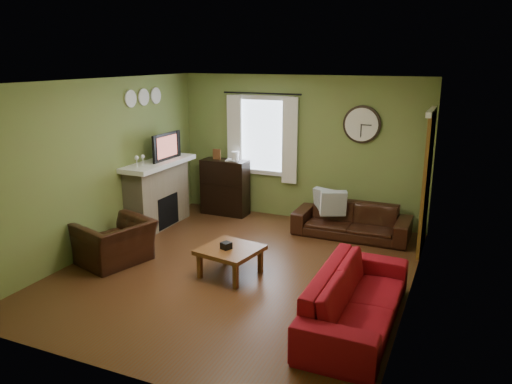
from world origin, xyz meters
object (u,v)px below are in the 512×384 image
at_px(armchair, 115,242).
at_px(coffee_table, 230,261).
at_px(sofa_brown, 351,220).
at_px(bookshelf, 225,187).
at_px(sofa_red, 356,298).

distance_m(armchair, coffee_table, 1.74).
bearing_deg(sofa_brown, bookshelf, 173.71).
bearing_deg(bookshelf, sofa_brown, -6.29).
bearing_deg(sofa_red, coffee_table, 71.91).
distance_m(sofa_brown, armchair, 3.78).
relative_size(sofa_brown, sofa_red, 0.88).
xyz_separation_m(bookshelf, coffee_table, (1.33, -2.46, -0.32)).
height_order(bookshelf, armchair, bookshelf).
distance_m(sofa_red, armchair, 3.59).
relative_size(bookshelf, sofa_red, 0.48).
xyz_separation_m(bookshelf, armchair, (-0.38, -2.74, -0.21)).
bearing_deg(bookshelf, coffee_table, -61.58).
height_order(sofa_red, armchair, sofa_red).
distance_m(sofa_brown, sofa_red, 2.88).
height_order(bookshelf, sofa_brown, bookshelf).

